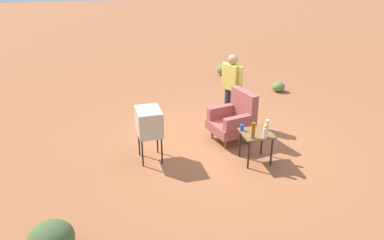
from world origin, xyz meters
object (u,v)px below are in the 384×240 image
at_px(side_table, 256,137).
at_px(person_standing, 232,85).
at_px(armchair, 234,118).
at_px(tv_on_stand, 149,122).
at_px(bottle_tall_amber, 253,130).
at_px(soda_can_blue, 242,128).
at_px(flower_vase, 266,130).
at_px(bottle_short_clear, 267,125).

xyz_separation_m(side_table, person_standing, (-1.74, 0.10, 0.43)).
bearing_deg(armchair, side_table, 5.67).
bearing_deg(side_table, person_standing, 176.80).
bearing_deg(armchair, tv_on_stand, -76.94).
height_order(bottle_tall_amber, soda_can_blue, bottle_tall_amber).
distance_m(armchair, flower_vase, 1.19).
bearing_deg(bottle_short_clear, person_standing, -175.47).
distance_m(armchair, bottle_tall_amber, 1.16).
xyz_separation_m(side_table, bottle_short_clear, (-0.07, 0.23, 0.19)).
bearing_deg(tv_on_stand, flower_vase, 69.79).
bearing_deg(bottle_short_clear, armchair, -159.65).
xyz_separation_m(armchair, person_standing, (-0.80, 0.19, 0.44)).
xyz_separation_m(person_standing, bottle_short_clear, (1.67, 0.13, -0.24)).
height_order(armchair, flower_vase, armchair).
distance_m(person_standing, soda_can_blue, 1.65).
xyz_separation_m(bottle_short_clear, soda_can_blue, (-0.07, -0.47, -0.04)).
bearing_deg(flower_vase, person_standing, 179.26).
relative_size(tv_on_stand, soda_can_blue, 8.44).
height_order(armchair, soda_can_blue, armchair).
height_order(armchair, bottle_short_clear, armchair).
bearing_deg(person_standing, bottle_short_clear, 4.53).
relative_size(person_standing, flower_vase, 6.19).
bearing_deg(side_table, soda_can_blue, -121.78).
bearing_deg(tv_on_stand, bottle_tall_amber, 67.95).
relative_size(armchair, side_table, 1.77).
bearing_deg(tv_on_stand, bottle_short_clear, 78.17).
xyz_separation_m(tv_on_stand, bottle_short_clear, (0.45, 2.14, -0.08)).
xyz_separation_m(person_standing, bottle_tall_amber, (1.93, -0.25, -0.19)).
height_order(tv_on_stand, person_standing, person_standing).
relative_size(bottle_short_clear, flower_vase, 0.75).
height_order(bottle_short_clear, soda_can_blue, bottle_short_clear).
distance_m(armchair, person_standing, 0.93).
relative_size(side_table, bottle_tall_amber, 2.00).
distance_m(bottle_short_clear, flower_vase, 0.33).
distance_m(bottle_short_clear, soda_can_blue, 0.47).
bearing_deg(armchair, bottle_short_clear, 20.35).
xyz_separation_m(armchair, bottle_short_clear, (0.87, 0.32, 0.20)).
xyz_separation_m(tv_on_stand, soda_can_blue, (0.37, 1.68, -0.12)).
height_order(bottle_short_clear, flower_vase, flower_vase).
relative_size(armchair, bottle_short_clear, 5.30).
height_order(side_table, bottle_tall_amber, bottle_tall_amber).
bearing_deg(soda_can_blue, bottle_short_clear, 80.96).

